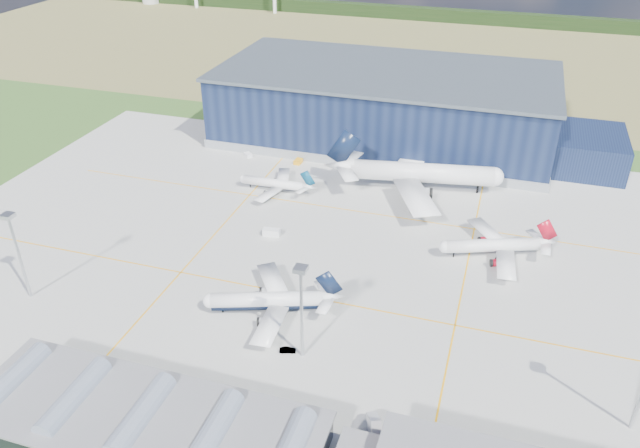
{
  "coord_description": "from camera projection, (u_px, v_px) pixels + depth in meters",
  "views": [
    {
      "loc": [
        44.06,
        -125.12,
        91.93
      ],
      "look_at": [
        0.14,
        13.71,
        6.58
      ],
      "focal_mm": 35.0,
      "sensor_mm": 36.0,
      "label": 1
    }
  ],
  "objects": [
    {
      "name": "ground",
      "position": [
        304.0,
        271.0,
        160.87
      ],
      "size": [
        600.0,
        600.0,
        0.0
      ],
      "primitive_type": "plane",
      "color": "#2C541F",
      "rests_on": "ground"
    },
    {
      "name": "apron",
      "position": [
        315.0,
        251.0,
        169.08
      ],
      "size": [
        220.0,
        160.0,
        0.08
      ],
      "color": "#ABACA6",
      "rests_on": "ground"
    },
    {
      "name": "farmland",
      "position": [
        433.0,
        53.0,
        341.82
      ],
      "size": [
        600.0,
        220.0,
        0.01
      ],
      "primitive_type": "cube",
      "color": "olive",
      "rests_on": "ground"
    },
    {
      "name": "treeline",
      "position": [
        452.0,
        16.0,
        405.59
      ],
      "size": [
        600.0,
        8.0,
        8.0
      ],
      "primitive_type": "cube",
      "color": "black",
      "rests_on": "ground"
    },
    {
      "name": "hangar",
      "position": [
        392.0,
        109.0,
        232.24
      ],
      "size": [
        145.0,
        62.0,
        26.1
      ],
      "color": "#101B38",
      "rests_on": "ground"
    },
    {
      "name": "glass_concourse",
      "position": [
        161.0,
        431.0,
        111.33
      ],
      "size": [
        78.0,
        23.0,
        8.6
      ],
      "color": "black",
      "rests_on": "ground"
    },
    {
      "name": "light_mast_west",
      "position": [
        15.0,
        242.0,
        144.0
      ],
      "size": [
        2.6,
        2.6,
        23.0
      ],
      "color": "#B1B4B8",
      "rests_on": "ground"
    },
    {
      "name": "light_mast_center",
      "position": [
        301.0,
        298.0,
        125.79
      ],
      "size": [
        2.6,
        2.6,
        23.0
      ],
      "color": "#B1B4B8",
      "rests_on": "ground"
    },
    {
      "name": "airliner_navy",
      "position": [
        266.0,
        293.0,
        143.88
      ],
      "size": [
        42.15,
        41.71,
        10.84
      ],
      "primitive_type": null,
      "rotation": [
        0.0,
        0.0,
        3.48
      ],
      "color": "white",
      "rests_on": "ground"
    },
    {
      "name": "airliner_red",
      "position": [
        493.0,
        239.0,
        164.46
      ],
      "size": [
        41.41,
        41.01,
        10.52
      ],
      "primitive_type": null,
      "rotation": [
        0.0,
        0.0,
        3.51
      ],
      "color": "white",
      "rests_on": "ground"
    },
    {
      "name": "airliner_widebody",
      "position": [
        423.0,
        163.0,
        195.93
      ],
      "size": [
        65.94,
        64.93,
        18.65
      ],
      "primitive_type": null,
      "rotation": [
        0.0,
        0.0,
        0.17
      ],
      "color": "white",
      "rests_on": "ground"
    },
    {
      "name": "airliner_regional",
      "position": [
        273.0,
        179.0,
        197.79
      ],
      "size": [
        26.39,
        25.83,
        8.49
      ],
      "primitive_type": null,
      "rotation": [
        0.0,
        0.0,
        3.16
      ],
      "color": "white",
      "rests_on": "ground"
    },
    {
      "name": "gse_van_a",
      "position": [
        271.0,
        232.0,
        175.69
      ],
      "size": [
        5.01,
        2.65,
        2.09
      ],
      "primitive_type": "cube",
      "rotation": [
        0.0,
        0.0,
        1.69
      ],
      "color": "white",
      "rests_on": "ground"
    },
    {
      "name": "gse_tug_c",
      "position": [
        298.0,
        162.0,
        217.5
      ],
      "size": [
        2.41,
        3.66,
        1.55
      ],
      "primitive_type": "cube",
      "rotation": [
        0.0,
        0.0,
        -0.06
      ],
      "color": "#FDA716",
      "rests_on": "ground"
    },
    {
      "name": "gse_cart_b",
      "position": [
        248.0,
        155.0,
        222.46
      ],
      "size": [
        3.81,
        3.72,
        1.39
      ],
      "primitive_type": "cube",
      "rotation": [
        0.0,
        0.0,
        0.84
      ],
      "color": "white",
      "rests_on": "ground"
    },
    {
      "name": "gse_van_c",
      "position": [
        453.0,
        448.0,
        110.96
      ],
      "size": [
        6.05,
        4.53,
        2.62
      ],
      "primitive_type": "cube",
      "rotation": [
        0.0,
        0.0,
        1.97
      ],
      "color": "white",
      "rests_on": "ground"
    },
    {
      "name": "airstair",
      "position": [
        374.0,
        428.0,
        114.58
      ],
      "size": [
        3.82,
        5.26,
        3.13
      ],
      "primitive_type": "cube",
      "rotation": [
        0.0,
        0.0,
        0.43
      ],
      "color": "white",
      "rests_on": "ground"
    },
    {
      "name": "car_a",
      "position": [
        388.0,
        444.0,
        112.61
      ],
      "size": [
        3.83,
        1.93,
        1.25
      ],
      "primitive_type": "imported",
      "rotation": [
        0.0,
        0.0,
        1.7
      ],
      "color": "#99999E",
      "rests_on": "ground"
    },
    {
      "name": "car_b",
      "position": [
        288.0,
        350.0,
        134.22
      ],
      "size": [
        3.72,
        2.18,
        1.16
      ],
      "primitive_type": "imported",
      "rotation": [
        0.0,
        0.0,
        1.86
      ],
      "color": "#99999E",
      "rests_on": "ground"
    }
  ]
}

